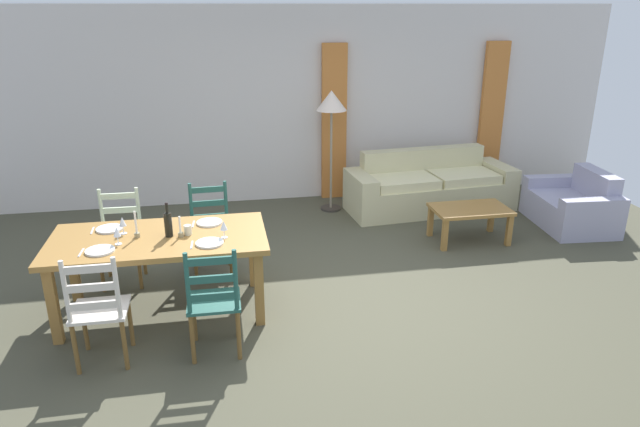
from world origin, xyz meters
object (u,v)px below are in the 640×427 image
(dining_chair_near_left, at_px, (98,310))
(dining_table, at_px, (159,246))
(coffee_table, at_px, (470,213))
(couch, at_px, (428,188))
(armchair_upholstered, at_px, (575,207))
(coffee_cup_primary, at_px, (188,230))
(standing_lamp, at_px, (331,108))
(dining_chair_near_right, at_px, (214,301))
(dining_chair_far_left, at_px, (121,237))
(dining_chair_far_right, at_px, (211,230))
(wine_glass_near_right, at_px, (224,226))
(wine_glass_near_left, at_px, (117,232))
(wine_bottle, at_px, (168,224))
(wine_glass_far_left, at_px, (122,222))

(dining_chair_near_left, bearing_deg, dining_table, 61.43)
(coffee_table, bearing_deg, couch, 93.14)
(couch, xyz_separation_m, armchair_upholstered, (1.62, -0.97, -0.04))
(coffee_cup_primary, distance_m, standing_lamp, 3.14)
(dining_chair_near_right, height_order, standing_lamp, standing_lamp)
(dining_chair_far_left, bearing_deg, dining_chair_far_right, 3.44)
(coffee_table, height_order, standing_lamp, standing_lamp)
(dining_chair_near_right, height_order, coffee_table, dining_chair_near_right)
(dining_chair_far_right, bearing_deg, dining_chair_far_left, -176.56)
(wine_glass_near_right, height_order, armchair_upholstered, wine_glass_near_right)
(dining_chair_far_left, bearing_deg, wine_glass_near_right, -40.01)
(dining_chair_near_right, xyz_separation_m, wine_glass_near_left, (-0.78, 0.66, 0.38))
(dining_chair_near_right, bearing_deg, dining_table, 120.78)
(coffee_cup_primary, bearing_deg, wine_glass_near_right, -22.11)
(dining_table, distance_m, dining_chair_near_left, 0.88)
(coffee_cup_primary, bearing_deg, wine_glass_near_left, -168.64)
(wine_bottle, distance_m, couch, 4.08)
(wine_glass_near_right, distance_m, wine_glass_far_left, 0.92)
(wine_bottle, relative_size, coffee_table, 0.35)
(dining_table, distance_m, coffee_cup_primary, 0.29)
(wine_bottle, height_order, wine_glass_near_left, wine_bottle)
(dining_chair_near_left, height_order, standing_lamp, standing_lamp)
(dining_chair_near_left, bearing_deg, armchair_upholstered, 20.95)
(wine_glass_near_right, relative_size, armchair_upholstered, 0.13)
(wine_glass_near_right, relative_size, coffee_table, 0.18)
(dining_chair_near_right, bearing_deg, coffee_table, 31.67)
(armchair_upholstered, bearing_deg, dining_chair_far_right, -173.20)
(dining_chair_far_left, bearing_deg, dining_chair_near_left, -88.71)
(wine_glass_near_left, bearing_deg, wine_glass_far_left, 87.26)
(dining_chair_far_right, distance_m, wine_glass_near_left, 1.24)
(wine_glass_far_left, distance_m, armchair_upholstered, 5.52)
(wine_glass_near_left, height_order, coffee_cup_primary, wine_glass_near_left)
(dining_chair_near_right, distance_m, wine_glass_far_left, 1.25)
(coffee_cup_primary, bearing_deg, dining_chair_far_right, 76.82)
(dining_chair_near_left, xyz_separation_m, dining_chair_far_right, (0.86, 1.54, 0.00))
(wine_glass_near_right, bearing_deg, dining_chair_far_right, 98.34)
(wine_glass_near_right, distance_m, coffee_cup_primary, 0.35)
(wine_glass_near_right, bearing_deg, dining_chair_near_left, -147.71)
(dining_chair_near_left, xyz_separation_m, standing_lamp, (2.48, 3.24, 0.93))
(wine_glass_near_left, bearing_deg, standing_lamp, 47.42)
(dining_chair_near_left, relative_size, dining_chair_far_left, 1.00)
(coffee_cup_primary, relative_size, standing_lamp, 0.05)
(wine_glass_near_left, xyz_separation_m, wine_glass_near_right, (0.90, -0.01, 0.00))
(dining_table, bearing_deg, standing_lamp, 50.19)
(dining_chair_near_right, relative_size, wine_glass_near_left, 5.96)
(wine_glass_far_left, bearing_deg, standing_lamp, 44.74)
(couch, bearing_deg, dining_chair_far_right, -152.93)
(coffee_table, bearing_deg, standing_lamp, 135.22)
(dining_chair_near_right, distance_m, coffee_cup_primary, 0.86)
(standing_lamp, bearing_deg, armchair_upholstered, -21.27)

